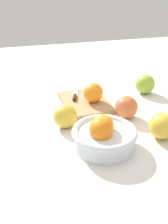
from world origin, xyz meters
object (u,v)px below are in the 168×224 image
(knife, at_px, (75,95))
(apple_front_left, at_px, (162,126))
(cutting_board, at_px, (85,102))
(bowl, at_px, (104,135))
(apple_back_center, at_px, (65,116))
(apple_mid_center, at_px, (126,107))
(orange_on_board, at_px, (93,93))
(apple_front_right, at_px, (145,84))

(knife, height_order, apple_front_left, apple_front_left)
(cutting_board, distance_m, knife, 0.06)
(bowl, relative_size, knife, 1.23)
(knife, bearing_deg, bowl, 178.89)
(knife, distance_m, apple_back_center, 0.21)
(cutting_board, distance_m, apple_mid_center, 0.18)
(cutting_board, relative_size, orange_on_board, 3.09)
(orange_on_board, distance_m, apple_back_center, 0.18)
(bowl, height_order, apple_back_center, bowl)
(apple_mid_center, distance_m, apple_front_right, 0.24)
(apple_back_center, bearing_deg, bowl, -150.55)
(apple_front_right, bearing_deg, apple_mid_center, 135.15)
(apple_mid_center, bearing_deg, orange_on_board, 33.63)
(knife, distance_m, apple_mid_center, 0.24)
(apple_front_right, distance_m, apple_front_left, 0.34)
(apple_back_center, bearing_deg, orange_on_board, -49.03)
(apple_front_left, bearing_deg, apple_back_center, 60.76)
(cutting_board, distance_m, apple_front_left, 0.33)
(cutting_board, xyz_separation_m, orange_on_board, (-0.02, -0.03, 0.05))
(cutting_board, bearing_deg, orange_on_board, -125.32)
(orange_on_board, height_order, apple_front_right, orange_on_board)
(orange_on_board, xyz_separation_m, apple_mid_center, (-0.12, -0.08, -0.01))
(apple_front_right, bearing_deg, bowl, 135.23)
(knife, xyz_separation_m, apple_mid_center, (-0.19, -0.13, 0.02))
(bowl, relative_size, apple_front_left, 2.28)
(cutting_board, relative_size, apple_front_left, 2.80)
(cutting_board, bearing_deg, apple_mid_center, -142.50)
(orange_on_board, xyz_separation_m, knife, (0.07, 0.05, -0.03))
(orange_on_board, height_order, apple_front_left, orange_on_board)
(bowl, xyz_separation_m, apple_front_left, (-0.01, -0.19, 0.00))
(bowl, bearing_deg, apple_mid_center, -44.69)
(apple_front_right, height_order, apple_front_left, apple_front_right)
(knife, bearing_deg, apple_mid_center, -145.74)
(apple_back_center, bearing_deg, apple_mid_center, -90.38)
(apple_mid_center, height_order, apple_front_right, apple_front_right)
(cutting_board, bearing_deg, apple_back_center, 141.42)
(bowl, relative_size, apple_back_center, 2.38)
(orange_on_board, height_order, knife, orange_on_board)
(bowl, relative_size, orange_on_board, 2.52)
(apple_mid_center, distance_m, apple_front_left, 0.16)
(apple_mid_center, relative_size, apple_back_center, 1.02)
(orange_on_board, bearing_deg, knife, 35.30)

